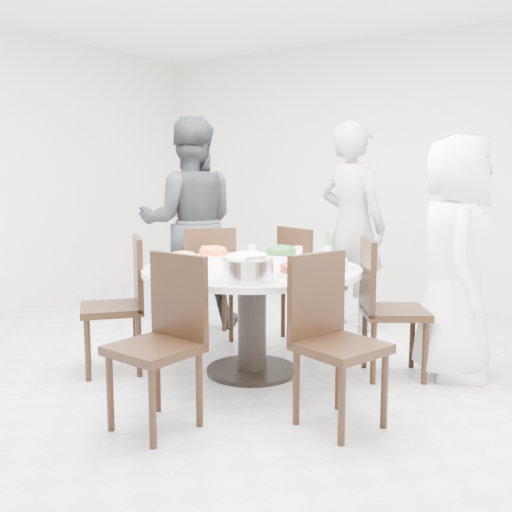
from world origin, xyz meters
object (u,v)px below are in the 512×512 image
Objects in this scene: chair_s at (154,344)px; beverage_bottle at (328,246)px; chair_n at (312,283)px; soup_bowl at (177,264)px; chair_ne at (395,308)px; chair_nw at (207,283)px; diner_right at (455,258)px; diner_left at (189,223)px; diner_middle at (352,227)px; chair_se at (341,343)px; chair_sw at (111,305)px; rice_bowl at (248,270)px; dining_table at (252,320)px.

chair_s is 4.44× the size of beverage_bottle.
chair_n is 1.47m from soup_bowl.
chair_ne and chair_nw have the same top height.
chair_ne is 1.51m from soup_bowl.
diner_left is (-2.38, 0.02, 0.12)m from diner_right.
diner_middle is 0.99m from beverage_bottle.
chair_nw and chair_se have the same top height.
chair_nw is 1.05m from chair_sw.
chair_s reaches higher than soup_bowl.
chair_nw is 1.00× the size of chair_s.
chair_nw is 1.83m from chair_s.
chair_s is (0.19, -2.06, 0.00)m from chair_n.
diner_right is 5.34× the size of rice_bowl.
chair_se reaches higher than dining_table.
soup_bowl is (0.51, 0.12, 0.32)m from chair_sw.
chair_ne is 1.73m from chair_s.
soup_bowl is (-0.41, 0.65, 0.32)m from chair_s.
soup_bowl is at bearing 105.83° from diner_right.
diner_right reaches higher than soup_bowl.
diner_middle is (-0.81, 1.01, 0.44)m from chair_ne.
dining_table is at bearing 115.12° from chair_n.
soup_bowl is at bearing -127.00° from dining_table.
chair_sw is 1.43m from diner_left.
diner_right is (1.99, 0.22, 0.35)m from chair_nw.
chair_ne reaches higher than soup_bowl.
chair_s is 0.58× the size of diner_right.
diner_left is at bearing 48.72° from chair_ne.
beverage_bottle is (1.11, 0.03, 0.38)m from chair_nw.
chair_sw reaches higher than rice_bowl.
chair_nw is at bearing 124.14° from chair_s.
chair_n is at bearing 94.92° from dining_table.
chair_n is 1.00× the size of chair_sw.
diner_middle reaches higher than diner_right.
diner_right is at bearing 157.65° from diner_middle.
diner_middle is (0.85, 0.99, 0.44)m from chair_nw.
chair_sw and chair_se have the same top height.
soup_bowl is at bearing 91.60° from diner_middle.
soup_bowl is (-0.59, 0.02, -0.02)m from rice_bowl.
rice_bowl is (0.36, -1.43, 0.34)m from chair_n.
dining_table is 1.58× the size of chair_sw.
beverage_bottle reaches higher than chair_se.
rice_bowl is at bearing 120.77° from diner_right.
beverage_bottle reaches higher than chair_ne.
dining_table is 1.58× the size of chair_n.
chair_ne is at bearing 71.99° from chair_sw.
chair_ne is 1.00× the size of chair_sw.
chair_s is at bearing 115.34° from chair_n.
dining_table is at bearing 122.50° from rice_bowl.
soup_bowl is at bearing 178.08° from rice_bowl.
chair_ne is at bearing 104.64° from diner_right.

